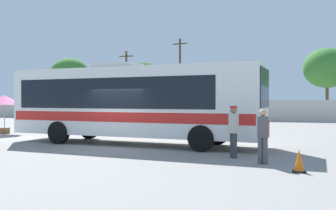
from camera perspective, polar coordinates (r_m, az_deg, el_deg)
The scene contains 15 objects.
ground_plane at distance 25.62m, azimuth 1.56°, elevation -3.81°, with size 300.00×300.00×0.00m, color gray.
perimeter_wall at distance 38.00m, azimuth 6.53°, elevation -0.79°, with size 80.00×0.30×2.08m, color beige.
coach_bus_white_red at distance 17.02m, azimuth -5.83°, elevation 0.61°, with size 12.03×3.77×3.72m.
attendant_by_bus_door at distance 13.05m, azimuth 10.11°, elevation -3.57°, with size 0.51×0.51×1.81m.
passenger_waiting_on_apron at distance 11.99m, azimuth 14.47°, elevation -4.22°, with size 0.42×0.42×1.73m.
vendor_umbrella_near_gate_pink at distance 24.30m, azimuth -24.02°, elevation 0.60°, with size 2.12×2.12×2.34m.
parked_car_leftmost_grey at distance 38.44m, azimuth -8.97°, elevation -1.20°, with size 4.12×2.12×1.41m.
parked_car_second_dark_blue at distance 36.05m, azimuth -0.43°, elevation -1.30°, with size 4.59×2.18×1.42m.
utility_pole_near at distance 44.63m, azimuth -6.47°, elevation 3.44°, with size 1.80×0.24×7.96m.
utility_pole_far at distance 42.76m, azimuth 1.87°, elevation 4.40°, with size 1.79×0.46×9.20m.
roadside_tree_left at distance 51.35m, azimuth -14.97°, elevation 4.50°, with size 5.32×5.32×7.73m.
roadside_tree_midleft at distance 42.28m, azimuth -3.81°, elevation 3.51°, with size 5.34×5.34×6.37m.
roadside_tree_midright at distance 42.59m, azimuth 10.21°, elevation 3.09°, with size 3.80×3.80×5.43m.
roadside_tree_right at distance 42.62m, azimuth 23.44°, elevation 5.28°, with size 4.97×4.97×7.59m.
traffic_cone_on_apron at distance 11.02m, azimuth 19.65°, elevation -8.17°, with size 0.36×0.36×0.64m.
Camera 1 is at (6.59, -14.67, 1.99)m, focal length 39.35 mm.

